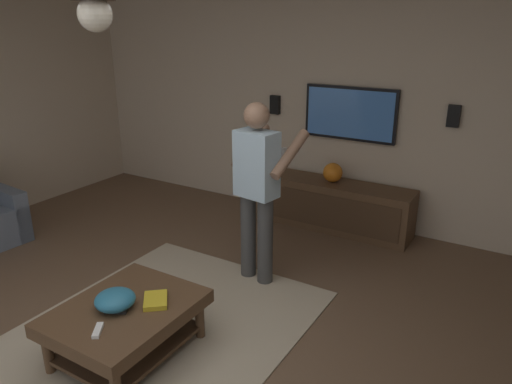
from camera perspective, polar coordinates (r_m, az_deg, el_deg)
The scene contains 14 objects.
ground_plane at distance 3.56m, azimuth -13.13°, elevation -20.66°, with size 8.48×8.48×0.00m, color brown.
wall_back_tv at distance 5.66m, azimuth 9.96°, elevation 9.93°, with size 0.10×7.27×2.70m, color #C6B299.
area_rug at distance 3.90m, azimuth -12.51°, elevation -16.50°, with size 2.66×1.97×0.01m, color tan.
coffee_table at distance 3.62m, azimuth -15.06°, elevation -14.26°, with size 1.00×0.80×0.40m.
media_console at distance 5.59m, azimuth 9.49°, elevation -1.64°, with size 0.45×1.70×0.55m.
tv at distance 5.53m, azimuth 11.03°, elevation 9.07°, with size 0.05×1.05×0.59m.
person_standing at distance 4.21m, azimuth 0.22°, elevation 1.04°, with size 0.59×0.60×1.64m.
bowl at distance 3.54m, azimuth -16.29°, elevation -12.10°, with size 0.28×0.28×0.13m, color teal.
remote_white at distance 3.35m, azimuth -18.16°, elevation -15.25°, with size 0.15×0.04×0.02m, color white.
remote_black at distance 3.51m, azimuth -16.23°, elevation -13.34°, with size 0.15×0.04×0.02m, color black.
book at distance 3.55m, azimuth -11.77°, elevation -12.40°, with size 0.22×0.16×0.04m, color gold.
vase_round at distance 5.49m, azimuth 9.05°, elevation 2.29°, with size 0.22×0.22×0.22m, color orange.
wall_speaker_left at distance 5.26m, azimuth 22.29°, elevation 8.28°, with size 0.06×0.12×0.22m, color black.
wall_speaker_right at distance 5.93m, azimuth 2.27°, elevation 10.25°, with size 0.06×0.12×0.22m, color black.
Camera 1 is at (-1.87, -2.01, 2.28)m, focal length 33.90 mm.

